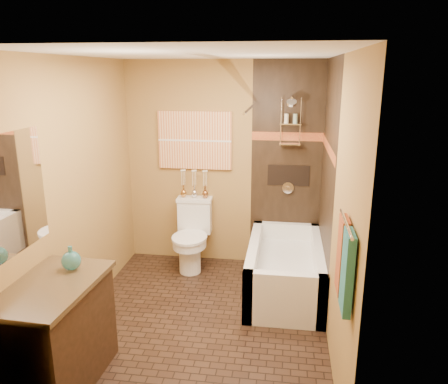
% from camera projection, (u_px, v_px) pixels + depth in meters
% --- Properties ---
extents(floor, '(3.00, 3.00, 0.00)m').
position_uv_depth(floor, '(201.00, 322.00, 4.26)').
color(floor, black).
rests_on(floor, ground).
extents(wall_left, '(0.02, 3.00, 2.50)m').
position_uv_depth(wall_left, '(73.00, 194.00, 4.09)').
color(wall_left, olive).
rests_on(wall_left, floor).
extents(wall_right, '(0.02, 3.00, 2.50)m').
position_uv_depth(wall_right, '(335.00, 205.00, 3.76)').
color(wall_right, olive).
rests_on(wall_right, floor).
extents(wall_back, '(2.40, 0.02, 2.50)m').
position_uv_depth(wall_back, '(223.00, 165.00, 5.35)').
color(wall_back, olive).
rests_on(wall_back, floor).
extents(wall_front, '(2.40, 0.02, 2.50)m').
position_uv_depth(wall_front, '(147.00, 273.00, 2.49)').
color(wall_front, olive).
rests_on(wall_front, floor).
extents(ceiling, '(3.00, 3.00, 0.00)m').
position_uv_depth(ceiling, '(197.00, 54.00, 3.59)').
color(ceiling, silver).
rests_on(ceiling, wall_back).
extents(alcove_tile_back, '(0.85, 0.01, 2.50)m').
position_uv_depth(alcove_tile_back, '(287.00, 167.00, 5.24)').
color(alcove_tile_back, black).
rests_on(alcove_tile_back, wall_back).
extents(alcove_tile_right, '(0.01, 1.50, 2.50)m').
position_uv_depth(alcove_tile_right, '(327.00, 183.00, 4.48)').
color(alcove_tile_right, black).
rests_on(alcove_tile_right, wall_right).
extents(mosaic_band_back, '(0.85, 0.01, 0.10)m').
position_uv_depth(mosaic_band_back, '(288.00, 137.00, 5.13)').
color(mosaic_band_back, maroon).
rests_on(mosaic_band_back, alcove_tile_back).
extents(mosaic_band_right, '(0.01, 1.50, 0.10)m').
position_uv_depth(mosaic_band_right, '(328.00, 148.00, 4.38)').
color(mosaic_band_right, maroon).
rests_on(mosaic_band_right, alcove_tile_right).
extents(alcove_niche, '(0.50, 0.01, 0.25)m').
position_uv_depth(alcove_niche, '(288.00, 175.00, 5.25)').
color(alcove_niche, black).
rests_on(alcove_niche, alcove_tile_back).
extents(shower_fixtures, '(0.24, 0.33, 1.16)m').
position_uv_depth(shower_fixtures, '(290.00, 134.00, 5.02)').
color(shower_fixtures, silver).
rests_on(shower_fixtures, floor).
extents(curtain_rod, '(0.03, 1.55, 0.03)m').
position_uv_depth(curtain_rod, '(252.00, 106.00, 4.38)').
color(curtain_rod, silver).
rests_on(curtain_rod, wall_back).
extents(towel_bar, '(0.02, 0.55, 0.02)m').
position_uv_depth(towel_bar, '(346.00, 223.00, 2.71)').
color(towel_bar, silver).
rests_on(towel_bar, wall_right).
extents(towel_teal, '(0.05, 0.22, 0.52)m').
position_uv_depth(towel_teal, '(347.00, 272.00, 2.66)').
color(towel_teal, '#226C72').
rests_on(towel_teal, towel_bar).
extents(towel_rust, '(0.05, 0.22, 0.52)m').
position_uv_depth(towel_rust, '(342.00, 255.00, 2.91)').
color(towel_rust, '#95361B').
rests_on(towel_rust, towel_bar).
extents(sunset_painting, '(0.90, 0.04, 0.70)m').
position_uv_depth(sunset_painting, '(195.00, 140.00, 5.30)').
color(sunset_painting, '#D05F31').
rests_on(sunset_painting, wall_back).
extents(vanity_mirror, '(0.01, 1.00, 0.90)m').
position_uv_depth(vanity_mirror, '(5.00, 198.00, 3.07)').
color(vanity_mirror, white).
rests_on(vanity_mirror, wall_left).
extents(bathtub, '(0.80, 1.50, 0.55)m').
position_uv_depth(bathtub, '(285.00, 273.00, 4.80)').
color(bathtub, white).
rests_on(bathtub, floor).
extents(toilet, '(0.44, 0.64, 0.85)m').
position_uv_depth(toilet, '(192.00, 235.00, 5.33)').
color(toilet, white).
rests_on(toilet, floor).
extents(vanity, '(0.63, 0.99, 0.85)m').
position_uv_depth(vanity, '(55.00, 335.00, 3.32)').
color(vanity, black).
rests_on(vanity, floor).
extents(teal_bottle, '(0.18, 0.18, 0.24)m').
position_uv_depth(teal_bottle, '(71.00, 258.00, 3.41)').
color(teal_bottle, '#287779').
rests_on(teal_bottle, vanity).
extents(bud_vases, '(0.35, 0.07, 0.34)m').
position_uv_depth(bud_vases, '(194.00, 183.00, 5.35)').
color(bud_vases, '#B97F39').
rests_on(bud_vases, toilet).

